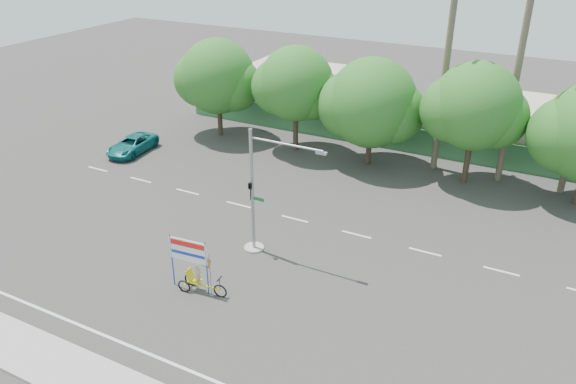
% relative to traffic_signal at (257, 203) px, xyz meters
% --- Properties ---
extents(ground, '(120.00, 120.00, 0.00)m').
position_rel_traffic_signal_xyz_m(ground, '(2.20, -3.98, -2.92)').
color(ground, '#33302D').
rests_on(ground, ground).
extents(fence, '(38.00, 0.08, 2.00)m').
position_rel_traffic_signal_xyz_m(fence, '(2.20, 17.52, -1.92)').
color(fence, '#336B3D').
rests_on(fence, ground).
extents(building_left, '(12.00, 8.00, 4.00)m').
position_rel_traffic_signal_xyz_m(building_left, '(-7.80, 22.02, -0.92)').
color(building_left, beige).
rests_on(building_left, ground).
extents(building_right, '(14.00, 8.00, 3.60)m').
position_rel_traffic_signal_xyz_m(building_right, '(10.20, 22.02, -1.12)').
color(building_right, beige).
rests_on(building_right, ground).
extents(tree_far_left, '(7.14, 6.00, 7.96)m').
position_rel_traffic_signal_xyz_m(tree_far_left, '(-11.85, 14.02, 1.84)').
color(tree_far_left, '#473828').
rests_on(tree_far_left, ground).
extents(tree_left, '(6.66, 5.60, 8.07)m').
position_rel_traffic_signal_xyz_m(tree_left, '(-4.85, 14.02, 2.14)').
color(tree_left, '#473828').
rests_on(tree_left, ground).
extents(tree_center, '(7.62, 6.40, 7.85)m').
position_rel_traffic_signal_xyz_m(tree_center, '(1.14, 14.02, 1.55)').
color(tree_center, '#473828').
rests_on(tree_center, ground).
extents(tree_right, '(6.90, 5.80, 8.36)m').
position_rel_traffic_signal_xyz_m(tree_right, '(8.15, 14.02, 2.32)').
color(tree_right, '#473828').
rests_on(tree_right, ground).
extents(palm_tall, '(3.73, 3.79, 17.45)m').
position_rel_traffic_signal_xyz_m(palm_tall, '(10.20, 15.52, 7.55)').
color(palm_tall, '#70604C').
rests_on(palm_tall, ground).
extents(palm_short, '(3.73, 3.79, 14.45)m').
position_rel_traffic_signal_xyz_m(palm_short, '(5.70, 15.52, 5.94)').
color(palm_short, '#70604C').
rests_on(palm_short, ground).
extents(traffic_signal, '(4.72, 1.10, 7.00)m').
position_rel_traffic_signal_xyz_m(traffic_signal, '(0.00, 0.00, 0.00)').
color(traffic_signal, gray).
rests_on(traffic_signal, ground).
extents(trike_billboard, '(3.00, 0.77, 2.95)m').
position_rel_traffic_signal_xyz_m(trike_billboard, '(-0.85, -4.61, -1.73)').
color(trike_billboard, black).
rests_on(trike_billboard, ground).
extents(pickup_truck, '(2.47, 4.75, 1.28)m').
position_rel_traffic_signal_xyz_m(pickup_truck, '(-15.68, 7.64, -2.28)').
color(pickup_truck, '#0E6462').
rests_on(pickup_truck, ground).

